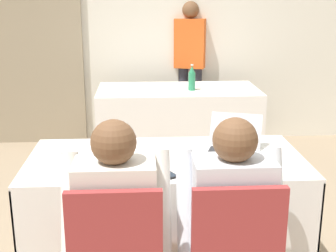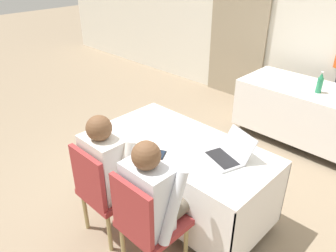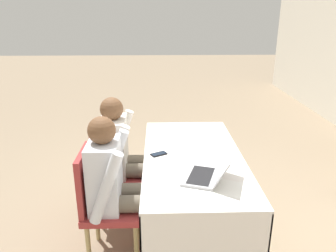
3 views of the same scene
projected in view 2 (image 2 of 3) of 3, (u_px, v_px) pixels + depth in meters
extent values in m
plane|color=gray|center=(182.00, 207.00, 3.23)|extent=(24.00, 24.00, 0.00)
cube|color=silver|center=(325.00, 25.00, 4.32)|extent=(12.00, 0.06, 2.70)
cube|color=gray|center=(239.00, 15.00, 5.08)|extent=(1.03, 0.04, 2.65)
cube|color=white|center=(184.00, 144.00, 2.88)|extent=(1.62, 0.79, 0.02)
cube|color=white|center=(153.00, 193.00, 2.78)|extent=(1.62, 0.01, 0.61)
cube|color=white|center=(209.00, 156.00, 3.27)|extent=(1.62, 0.01, 0.61)
cube|color=white|center=(128.00, 141.00, 3.52)|extent=(0.01, 0.79, 0.61)
cube|color=white|center=(260.00, 217.00, 2.54)|extent=(0.01, 0.79, 0.61)
cylinder|color=#333333|center=(182.00, 203.00, 3.20)|extent=(0.06, 0.06, 0.11)
cube|color=white|center=(310.00, 89.00, 4.01)|extent=(1.62, 0.79, 0.02)
cube|color=white|center=(290.00, 122.00, 3.92)|extent=(1.62, 0.01, 0.61)
cube|color=white|center=(317.00, 102.00, 4.41)|extent=(1.62, 0.01, 0.61)
cube|color=white|center=(250.00, 94.00, 4.66)|extent=(0.01, 0.79, 0.61)
cylinder|color=#333333|center=(299.00, 136.00, 4.33)|extent=(0.06, 0.06, 0.11)
cube|color=#B7B7BC|center=(222.00, 159.00, 2.64)|extent=(0.37, 0.31, 0.02)
cube|color=black|center=(222.00, 158.00, 2.63)|extent=(0.31, 0.23, 0.00)
cube|color=#B7B7BC|center=(239.00, 144.00, 2.65)|extent=(0.33, 0.20, 0.19)
cube|color=black|center=(239.00, 144.00, 2.65)|extent=(0.30, 0.17, 0.17)
cube|color=black|center=(161.00, 155.00, 2.70)|extent=(0.12, 0.15, 0.01)
cube|color=#192333|center=(161.00, 154.00, 2.70)|extent=(0.11, 0.13, 0.00)
cube|color=white|center=(247.00, 159.00, 2.65)|extent=(0.31, 0.35, 0.00)
cube|color=white|center=(222.00, 178.00, 2.44)|extent=(0.32, 0.36, 0.00)
cube|color=white|center=(164.00, 136.00, 2.98)|extent=(0.31, 0.35, 0.00)
cylinder|color=#288456|center=(319.00, 85.00, 3.83)|extent=(0.07, 0.07, 0.18)
cone|color=#288456|center=(322.00, 75.00, 3.77)|extent=(0.06, 0.06, 0.07)
cylinder|color=silver|center=(323.00, 72.00, 3.75)|extent=(0.03, 0.03, 0.01)
cylinder|color=tan|center=(142.00, 211.00, 2.90)|extent=(0.04, 0.04, 0.40)
cylinder|color=tan|center=(117.00, 192.00, 3.12)|extent=(0.04, 0.04, 0.40)
cylinder|color=tan|center=(109.00, 232.00, 2.68)|extent=(0.04, 0.04, 0.40)
cylinder|color=tan|center=(85.00, 211.00, 2.90)|extent=(0.04, 0.04, 0.40)
cube|color=#9E3333|center=(111.00, 191.00, 2.79)|extent=(0.44, 0.44, 0.05)
cube|color=#9E3333|center=(88.00, 178.00, 2.55)|extent=(0.40, 0.04, 0.45)
cylinder|color=tan|center=(186.00, 243.00, 2.58)|extent=(0.04, 0.04, 0.40)
cylinder|color=tan|center=(155.00, 221.00, 2.80)|extent=(0.04, 0.04, 0.40)
cylinder|color=tan|center=(123.00, 244.00, 2.58)|extent=(0.04, 0.04, 0.40)
cube|color=#9E3333|center=(154.00, 223.00, 2.47)|extent=(0.44, 0.44, 0.05)
cube|color=#9E3333|center=(132.00, 211.00, 2.23)|extent=(0.40, 0.04, 0.45)
cylinder|color=#665B4C|center=(129.00, 180.00, 2.78)|extent=(0.13, 0.42, 0.13)
cylinder|color=#665B4C|center=(116.00, 171.00, 2.89)|extent=(0.13, 0.42, 0.13)
cylinder|color=#665B4C|center=(146.00, 197.00, 3.03)|extent=(0.10, 0.10, 0.45)
cylinder|color=#665B4C|center=(133.00, 188.00, 3.14)|extent=(0.10, 0.10, 0.45)
cube|color=silver|center=(103.00, 166.00, 2.63)|extent=(0.36, 0.22, 0.52)
cylinder|color=silver|center=(124.00, 174.00, 2.52)|extent=(0.08, 0.26, 0.54)
cylinder|color=silver|center=(93.00, 153.00, 2.78)|extent=(0.08, 0.26, 0.54)
sphere|color=brown|center=(99.00, 128.00, 2.46)|extent=(0.20, 0.20, 0.20)
cylinder|color=#665B4C|center=(174.00, 211.00, 2.45)|extent=(0.13, 0.42, 0.13)
cylinder|color=#665B4C|center=(158.00, 200.00, 2.56)|extent=(0.13, 0.42, 0.13)
cylinder|color=#665B4C|center=(189.00, 226.00, 2.71)|extent=(0.10, 0.10, 0.45)
cylinder|color=#665B4C|center=(173.00, 215.00, 2.82)|extent=(0.10, 0.10, 0.45)
cube|color=silver|center=(148.00, 197.00, 2.30)|extent=(0.36, 0.22, 0.52)
cylinder|color=silver|center=(173.00, 208.00, 2.20)|extent=(0.08, 0.26, 0.54)
cylinder|color=silver|center=(133.00, 180.00, 2.45)|extent=(0.08, 0.26, 0.54)
sphere|color=brown|center=(146.00, 155.00, 2.14)|extent=(0.20, 0.20, 0.20)
cylinder|color=#33333D|center=(336.00, 97.00, 4.54)|extent=(0.12, 0.12, 0.85)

